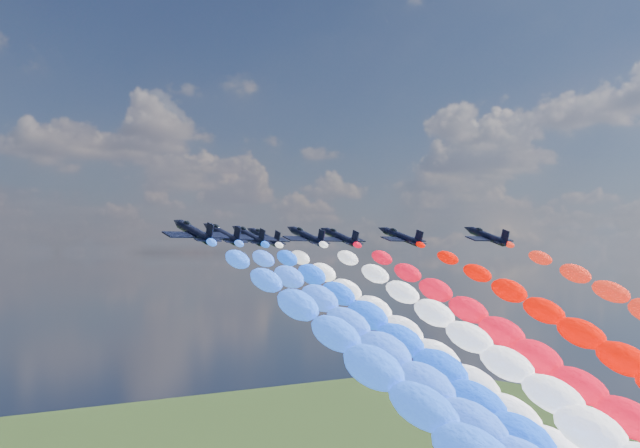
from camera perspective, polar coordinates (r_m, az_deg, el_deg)
jet_0 at (r=121.38m, az=-8.46°, el=-0.53°), size 9.54×12.93×6.22m
jet_1 at (r=135.56m, az=-6.56°, el=-0.68°), size 9.51×12.92×6.22m
trail_1 at (r=97.11m, az=8.56°, el=-13.13°), size 6.82×96.80×47.45m
jet_2 at (r=148.45m, az=-4.78°, el=-0.80°), size 9.79×13.12×6.22m
trail_2 at (r=110.46m, az=9.14°, el=-11.76°), size 6.82×96.80×47.45m
jet_3 at (r=152.03m, az=-0.90°, el=-0.83°), size 9.35×12.80×6.22m
trail_3 at (r=116.35m, az=13.77°, el=-11.22°), size 6.82×96.80×47.45m
jet_4 at (r=162.11m, az=-3.76°, el=-0.90°), size 9.37×12.81×6.22m
trail_4 at (r=124.21m, az=8.92°, el=-10.66°), size 6.82×96.80×47.45m
jet_5 at (r=159.44m, az=1.37°, el=-0.88°), size 9.46×12.88×6.22m
trail_5 at (r=124.96m, az=15.76°, el=-10.56°), size 6.82×96.80×47.45m
jet_6 at (r=157.86m, az=5.50°, el=-0.86°), size 10.15×13.37×6.22m
jet_7 at (r=156.67m, az=11.19°, el=-0.83°), size 10.19×13.40×6.22m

